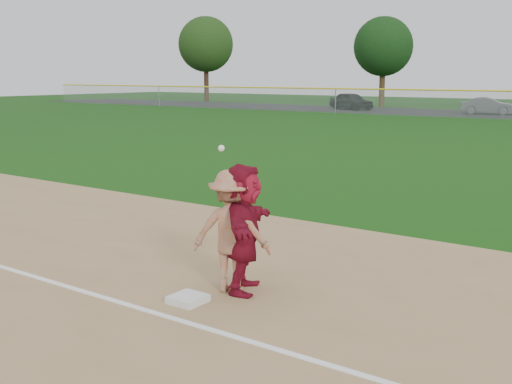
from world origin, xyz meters
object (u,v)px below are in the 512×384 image
Objects in this scene: base_runner at (243,228)px; car_mid at (488,106)px; first_base at (188,299)px; car_left at (351,101)px.

base_runner is 46.33m from car_mid.
first_base is 0.11× the size of car_mid.
first_base is 0.10× the size of car_left.
base_runner is at bearing -131.79° from car_left.
base_runner is 0.46× the size of car_mid.
first_base is 1.27m from base_runner.
base_runner is 0.41× the size of car_left.
car_left is 1.12× the size of car_mid.
car_mid is at bearing -14.33° from base_runner.
base_runner is 50.22m from car_left.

